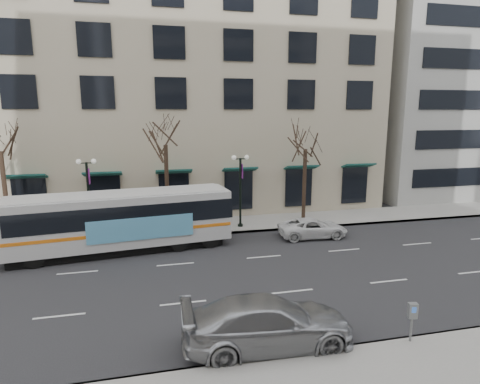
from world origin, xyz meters
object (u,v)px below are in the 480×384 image
object	(u,v)px
tree_far_right	(306,136)
lamp_post_right	(240,188)
pay_station	(412,314)
white_pickup	(313,228)
silver_car	(268,323)
tree_far_mid	(165,130)
lamp_post_left	(89,194)
city_bus	(122,220)

from	to	relation	value
tree_far_right	lamp_post_right	distance (m)	6.11
pay_station	white_pickup	bearing A→B (deg)	93.98
lamp_post_right	silver_car	world-z (taller)	lamp_post_right
lamp_post_right	pay_station	distance (m)	15.81
tree_far_right	pay_station	size ratio (longest dim) A/B	5.60
tree_far_mid	white_pickup	size ratio (longest dim) A/B	1.90
lamp_post_left	lamp_post_right	xyz separation A→B (m)	(10.00, 0.00, 0.00)
tree_far_mid	pay_station	xyz separation A→B (m)	(7.56, -16.10, -5.71)
city_bus	white_pickup	world-z (taller)	city_bus
lamp_post_left	white_pickup	distance (m)	14.69
city_bus	pay_station	world-z (taller)	city_bus
lamp_post_right	city_bus	size ratio (longest dim) A/B	0.40
tree_far_right	lamp_post_left	distance (m)	15.40
lamp_post_left	city_bus	distance (m)	3.79
lamp_post_right	pay_station	xyz separation A→B (m)	(2.55, -15.50, -1.75)
tree_far_mid	lamp_post_right	distance (m)	6.41
lamp_post_left	white_pickup	size ratio (longest dim) A/B	1.16
lamp_post_left	tree_far_right	bearing A→B (deg)	2.29
tree_far_mid	silver_car	xyz separation A→B (m)	(2.63, -15.00, -6.03)
white_pickup	lamp_post_right	bearing A→B (deg)	56.82
silver_car	pay_station	world-z (taller)	silver_car
tree_far_mid	lamp_post_left	world-z (taller)	tree_far_mid
lamp_post_left	white_pickup	xyz separation A→B (m)	(14.17, -3.07, -2.32)
tree_far_mid	lamp_post_right	bearing A→B (deg)	-6.83
silver_car	white_pickup	world-z (taller)	silver_car
lamp_post_left	tree_far_mid	bearing A→B (deg)	6.85
city_bus	white_pickup	xyz separation A→B (m)	(12.04, -0.11, -1.29)
tree_far_right	silver_car	xyz separation A→B (m)	(-7.37, -15.00, -5.54)
lamp_post_left	pay_station	world-z (taller)	lamp_post_left
lamp_post_left	lamp_post_right	bearing A→B (deg)	0.00
tree_far_mid	silver_car	size ratio (longest dim) A/B	1.41
tree_far_right	city_bus	xyz separation A→B (m)	(-12.86, -3.57, -4.51)
white_pickup	lamp_post_left	bearing A→B (deg)	80.96
city_bus	silver_car	xyz separation A→B (m)	(5.49, -11.43, -1.04)
tree_far_mid	tree_far_right	bearing A→B (deg)	-0.00
silver_car	white_pickup	bearing A→B (deg)	-27.64
tree_far_mid	tree_far_right	distance (m)	10.01
city_bus	lamp_post_right	bearing A→B (deg)	13.98
tree_far_right	lamp_post_left	world-z (taller)	tree_far_right
tree_far_right	pay_station	distance (m)	17.11
lamp_post_right	pay_station	world-z (taller)	lamp_post_right
tree_far_mid	white_pickup	world-z (taller)	tree_far_mid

